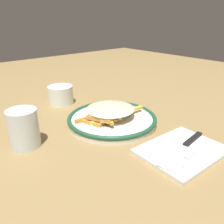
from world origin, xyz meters
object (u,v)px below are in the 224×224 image
Objects in this scene: fork at (190,155)px; water_glass at (24,128)px; napkin at (182,151)px; fries_heap at (110,111)px; knife at (186,145)px; plate at (112,119)px; coffee_mug at (61,95)px.

water_glass is at bearing 40.22° from fork.
napkin is at bearing -22.56° from fork.
fries_heap is 1.08× the size of napkin.
knife is at bearing -83.73° from napkin.
plate is 0.27m from coffee_mug.
knife is at bearing -171.00° from fries_heap.
plate is 1.26× the size of fries_heap.
coffee_mug is at bearing 6.65° from plate.
fork is (-0.28, -0.01, -0.03)m from fries_heap.
fork is 0.42m from water_glass.
coffee_mug reaches higher than fries_heap.
napkin is 0.99× the size of knife.
knife is (-0.25, -0.04, -0.03)m from fries_heap.
coffee_mug is (0.52, 0.05, 0.03)m from napkin.
plate is 1.61× the size of fork.
knife is 0.52m from coffee_mug.
fries_heap is 2.20× the size of water_glass.
plate is 0.28m from fork.
plate is at bearing -99.92° from water_glass.
fries_heap is at bearing 9.00° from knife.
fork is at bearing 157.44° from napkin.
fries_heap is 0.27m from water_glass.
fries_heap reaches higher than napkin.
plate reaches higher than napkin.
coffee_mug is (0.51, 0.07, 0.02)m from knife.
water_glass is (0.29, 0.28, 0.05)m from napkin.
napkin is 0.02m from knife.
fork is at bearing -178.17° from fries_heap.
coffee_mug reaches higher than fork.
napkin is 2.03× the size of water_glass.
fries_heap is 0.29m from fork.
plate is 0.03m from fries_heap.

